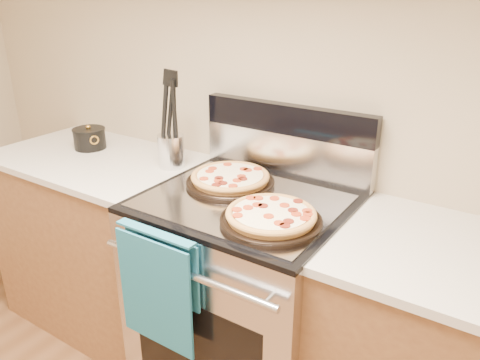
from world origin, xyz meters
The scene contains 15 objects.
wall_back centered at (0.00, 2.00, 1.35)m, with size 4.00×4.00×0.00m, color tan.
range_body centered at (0.00, 1.65, 0.45)m, with size 0.76×0.68×0.90m, color #B7B7BC.
oven_window centered at (0.00, 1.31, 0.45)m, with size 0.56×0.01×0.40m, color black.
cooktop centered at (0.00, 1.65, 0.91)m, with size 0.76×0.68×0.02m, color black.
backsplash_lower centered at (0.00, 1.96, 1.01)m, with size 0.76×0.06×0.18m, color silver.
backsplash_upper centered at (0.00, 1.96, 1.16)m, with size 0.76×0.06×0.12m, color black.
oven_handle centered at (0.00, 1.27, 0.80)m, with size 0.03×0.03×0.70m, color silver.
dish_towel centered at (-0.12, 1.27, 0.70)m, with size 0.32×0.05×0.42m, color #175A73, non-canonical shape.
foil_sheet centered at (0.00, 1.62, 0.92)m, with size 0.70×0.55×0.01m, color gray.
cabinet_left centered at (-0.88, 1.68, 0.44)m, with size 1.00×0.62×0.88m, color brown.
countertop_left centered at (-0.88, 1.68, 0.90)m, with size 1.02×0.64×0.03m, color beige.
pepperoni_pizza_back centered at (-0.12, 1.72, 0.95)m, with size 0.35×0.35×0.05m, color #B27536, non-canonical shape.
pepperoni_pizza_front centered at (0.18, 1.52, 0.95)m, with size 0.34×0.34×0.05m, color #B27536, non-canonical shape.
utensil_crock centered at (-0.48, 1.78, 0.98)m, with size 0.12×0.12×0.15m, color silver.
saucepan centered at (-0.99, 1.75, 0.96)m, with size 0.15×0.15×0.09m, color black.
Camera 1 is at (0.86, 0.30, 1.66)m, focal length 35.00 mm.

